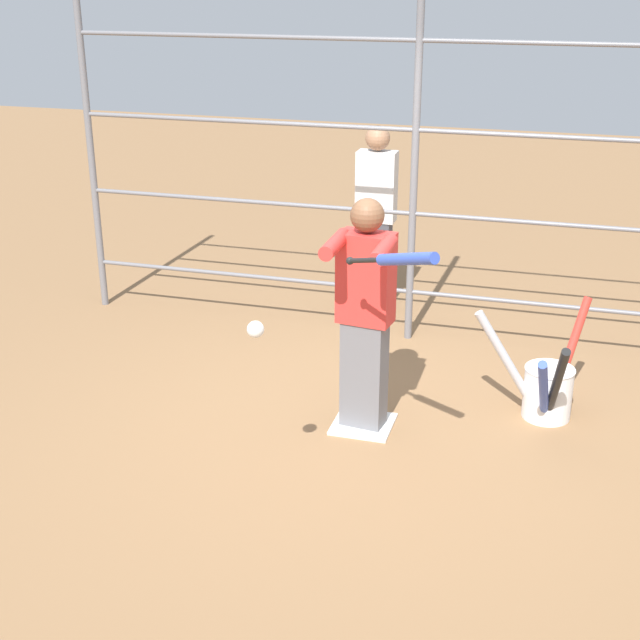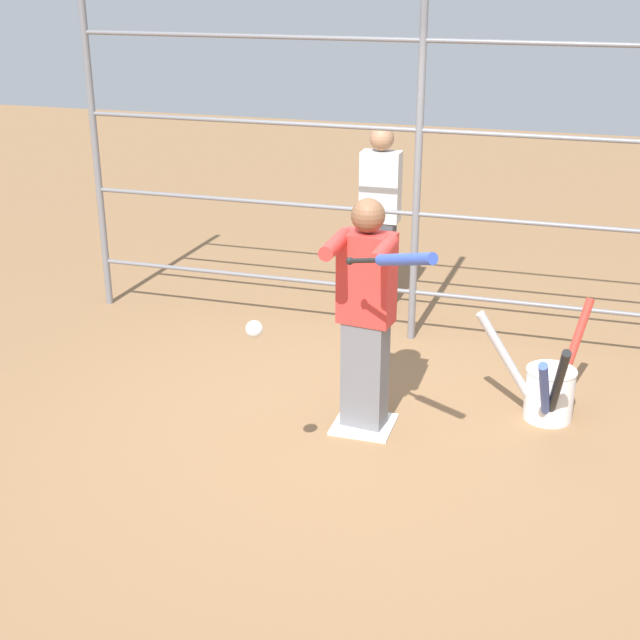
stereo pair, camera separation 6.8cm
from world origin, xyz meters
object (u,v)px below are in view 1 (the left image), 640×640
batter (365,309)px  bat_bucket (547,388)px  softball_in_flight (256,329)px  bystander_behind_fence (376,216)px  baseball_bat_swinging (399,259)px

batter → bat_bucket: batter is taller
batter → softball_in_flight: batter is taller
batter → bat_bucket: (-1.18, -0.47, -0.63)m
batter → bystander_behind_fence: 2.27m
softball_in_flight → baseball_bat_swinging: bearing=-158.5°
softball_in_flight → bystander_behind_fence: bearing=-88.9°
bystander_behind_fence → batter: bearing=101.1°
baseball_bat_swinging → bat_bucket: size_ratio=0.61×
baseball_bat_swinging → bystander_behind_fence: (0.79, -2.96, -0.60)m
baseball_bat_swinging → softball_in_flight: (0.73, 0.29, -0.38)m
batter → baseball_bat_swinging: (-0.35, 0.73, 0.60)m
batter → softball_in_flight: (0.37, 1.02, 0.22)m
softball_in_flight → bystander_behind_fence: bystander_behind_fence is taller
baseball_bat_swinging → bystander_behind_fence: size_ratio=0.38×
softball_in_flight → bat_bucket: (-1.55, -1.49, -0.85)m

